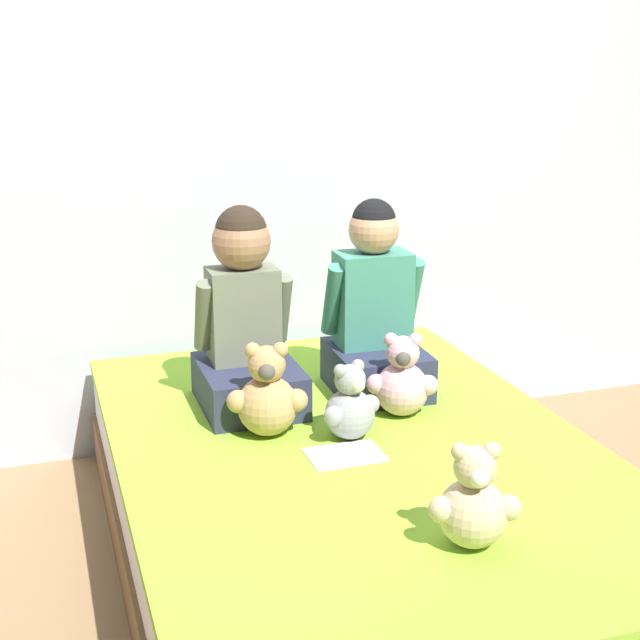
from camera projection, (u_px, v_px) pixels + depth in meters
ground_plane at (354, 567)px, 2.68m from camera, size 14.00×14.00×0.00m
wall_behind_bed at (257, 119)px, 3.29m from camera, size 8.00×0.06×2.50m
bed at (355, 508)px, 2.62m from camera, size 1.35×1.99×0.40m
child_on_left at (245, 324)px, 2.79m from camera, size 0.31×0.37×0.64m
child_on_right at (374, 314)px, 2.92m from camera, size 0.33×0.35×0.63m
teddy_bear_held_by_left_child at (267, 396)px, 2.59m from camera, size 0.23×0.18×0.28m
teddy_bear_held_by_right_child at (402, 381)px, 2.74m from camera, size 0.21×0.17×0.26m
teddy_bear_between_children at (349, 406)px, 2.57m from camera, size 0.19×0.15×0.23m
teddy_bear_at_foot_of_bed at (473, 503)px, 2.00m from camera, size 0.21×0.16×0.25m
sign_card at (345, 455)px, 2.49m from camera, size 0.21×0.15×0.00m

